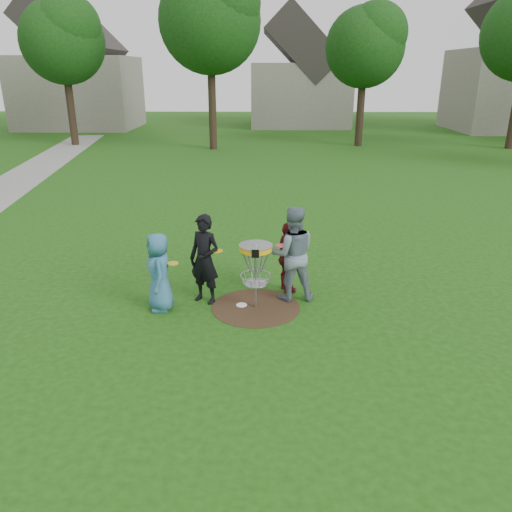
{
  "coord_description": "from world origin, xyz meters",
  "views": [
    {
      "loc": [
        0.19,
        -9.1,
        4.52
      ],
      "look_at": [
        0.0,
        0.3,
        1.0
      ],
      "focal_mm": 35.0,
      "sensor_mm": 36.0,
      "label": 1
    }
  ],
  "objects_px": {
    "player_blue": "(159,272)",
    "player_grey": "(292,254)",
    "player_black": "(205,259)",
    "player_maroon": "(287,258)",
    "disc_golf_basket": "(256,260)"
  },
  "relations": [
    {
      "from": "player_blue",
      "to": "player_grey",
      "type": "xyz_separation_m",
      "value": [
        2.63,
        0.55,
        0.2
      ]
    },
    {
      "from": "player_black",
      "to": "player_maroon",
      "type": "relative_size",
      "value": 1.2
    },
    {
      "from": "disc_golf_basket",
      "to": "player_black",
      "type": "bearing_deg",
      "value": 164.82
    },
    {
      "from": "player_grey",
      "to": "player_maroon",
      "type": "height_order",
      "value": "player_grey"
    },
    {
      "from": "player_blue",
      "to": "disc_golf_basket",
      "type": "distance_m",
      "value": 1.91
    },
    {
      "from": "player_blue",
      "to": "player_black",
      "type": "relative_size",
      "value": 0.86
    },
    {
      "from": "player_blue",
      "to": "player_black",
      "type": "height_order",
      "value": "player_black"
    },
    {
      "from": "disc_golf_basket",
      "to": "player_blue",
      "type": "bearing_deg",
      "value": -177.47
    },
    {
      "from": "player_grey",
      "to": "player_black",
      "type": "bearing_deg",
      "value": 0.71
    },
    {
      "from": "player_blue",
      "to": "player_grey",
      "type": "distance_m",
      "value": 2.7
    },
    {
      "from": "player_blue",
      "to": "player_black",
      "type": "xyz_separation_m",
      "value": [
        0.86,
        0.37,
        0.13
      ]
    },
    {
      "from": "player_black",
      "to": "disc_golf_basket",
      "type": "xyz_separation_m",
      "value": [
        1.04,
        -0.28,
        0.09
      ]
    },
    {
      "from": "player_blue",
      "to": "disc_golf_basket",
      "type": "height_order",
      "value": "player_blue"
    },
    {
      "from": "player_grey",
      "to": "player_maroon",
      "type": "bearing_deg",
      "value": -82.47
    },
    {
      "from": "player_blue",
      "to": "player_grey",
      "type": "height_order",
      "value": "player_grey"
    }
  ]
}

